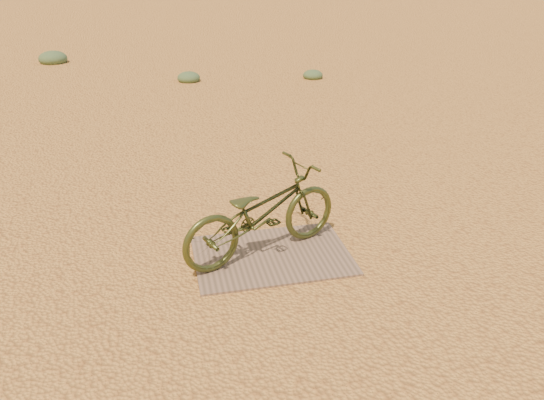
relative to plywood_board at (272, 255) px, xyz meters
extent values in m
plane|color=gold|center=(0.32, 0.16, -0.01)|extent=(120.00, 120.00, 0.00)
cube|color=#806554|center=(0.00, 0.00, 0.00)|extent=(1.55, 1.08, 0.02)
imported|color=#3B441E|center=(-0.09, 0.05, 0.47)|extent=(1.84, 1.21, 0.92)
ellipsoid|color=#5E774E|center=(-0.19, 8.10, -0.01)|extent=(0.53, 0.53, 0.29)
ellipsoid|color=#5E774E|center=(2.75, 7.77, -0.01)|extent=(0.47, 0.47, 0.26)
ellipsoid|color=#5E774E|center=(-3.63, 11.18, -0.01)|extent=(0.75, 0.75, 0.41)
camera|label=1|loc=(-1.01, -4.49, 2.80)|focal=35.00mm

